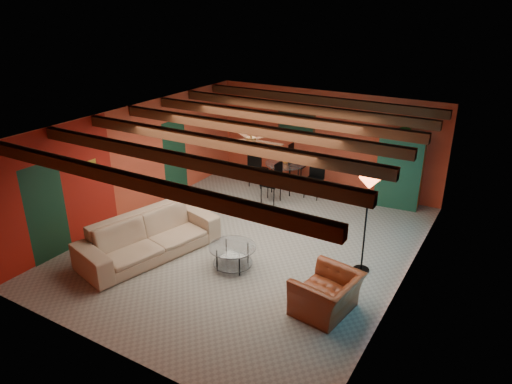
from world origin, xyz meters
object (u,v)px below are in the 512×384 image
Objects in this scene: armchair at (327,294)px; sofa at (149,236)px; dining_table at (285,172)px; armoire at (401,172)px; coffee_table at (233,257)px; floor_lamp at (365,226)px; potted_plant at (407,127)px; vase at (286,149)px.

sofa is at bearing -80.85° from armchair.
armoire is (2.95, 0.65, 0.35)m from dining_table.
dining_table is (-0.94, 4.09, 0.33)m from coffee_table.
armoire is at bearing 93.95° from floor_lamp.
sofa is at bearing -132.46° from armoire.
vase is (-2.95, -0.65, -0.84)m from potted_plant.
floor_lamp is (3.19, -2.89, 0.42)m from dining_table.
potted_plant is (-0.24, 3.54, 1.09)m from floor_lamp.
dining_table is at bearing 0.00° from vase.
sofa is at bearing -165.71° from coffee_table.
potted_plant is at bearing 67.02° from coffee_table.
coffee_table is at bearing -77.05° from dining_table.
floor_lamp is 4.11× the size of potted_plant.
dining_table is 4.33m from floor_lamp.
potted_plant is (2.95, 0.65, 1.50)m from dining_table.
floor_lamp reaches higher than sofa.
sofa is 6.07× the size of potted_plant.
coffee_table is at bearing -60.85° from sofa.
vase reaches higher than armchair.
dining_table is at bearing 102.95° from coffee_table.
armchair is 5.15m from armoire.
vase is (-2.95, -0.65, 0.32)m from armoire.
potted_plant is at bearing 93.95° from floor_lamp.
dining_table is 12.02× the size of vase.
coffee_table is (-2.16, 0.38, -0.11)m from armchair.
floor_lamp is at bearing -42.13° from dining_table.
potted_plant reaches higher than vase.
floor_lamp is (4.02, 1.65, 0.56)m from sofa.
armoire is (3.78, 5.19, 0.49)m from sofa.
dining_table is (-3.10, 4.47, 0.22)m from armchair.
coffee_table is 5.19m from armoire.
potted_plant is at bearing 12.45° from dining_table.
floor_lamp is 10.80× the size of vase.
sofa is 2.69× the size of armchair.
vase reaches higher than coffee_table.
vase is at bearing 102.95° from coffee_table.
floor_lamp is (0.24, -3.54, 0.07)m from armoire.
floor_lamp reaches higher than dining_table.
vase is (-3.10, 4.47, 0.88)m from armchair.
sofa is 3.10× the size of coffee_table.
floor_lamp is 4.31m from vase.
potted_plant is (0.00, 0.00, 1.16)m from armoire.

